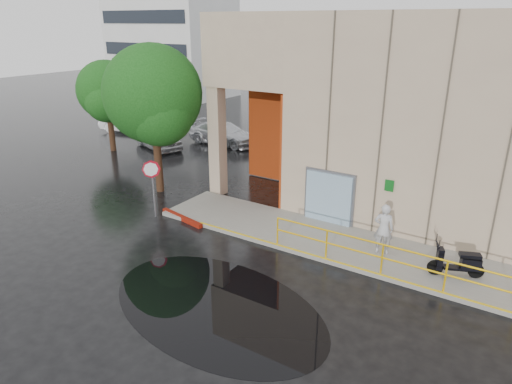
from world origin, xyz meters
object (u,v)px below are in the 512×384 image
(scooter, at_px, (459,255))
(tree_far, at_px, (107,93))
(red_curb, at_px, (182,218))
(car_a, at_px, (158,137))
(tree_near, at_px, (154,99))
(stop_sign, at_px, (152,176))
(car_c, at_px, (223,133))
(person, at_px, (384,229))
(car_b, at_px, (132,122))

(scooter, distance_m, tree_far, 21.63)
(scooter, xyz_separation_m, red_curb, (-10.32, -1.14, -0.81))
(car_a, bearing_deg, scooter, -87.94)
(tree_near, bearing_deg, tree_far, 154.37)
(stop_sign, height_order, car_c, stop_sign)
(car_a, height_order, tree_near, tree_near)
(scooter, bearing_deg, tree_far, 145.13)
(person, distance_m, tree_far, 19.18)
(person, height_order, car_b, person)
(car_a, height_order, car_c, car_a)
(scooter, xyz_separation_m, car_a, (-19.13, 6.59, -0.18))
(tree_near, relative_size, tree_far, 1.23)
(stop_sign, distance_m, car_a, 11.18)
(tree_near, xyz_separation_m, tree_far, (-7.65, 3.67, -0.83))
(car_b, bearing_deg, tree_near, -138.08)
(car_a, bearing_deg, tree_far, 159.54)
(scooter, distance_m, red_curb, 10.42)
(car_b, relative_size, tree_far, 0.88)
(stop_sign, distance_m, tree_far, 11.38)
(red_curb, bearing_deg, car_b, 143.67)
(tree_near, bearing_deg, car_b, 142.77)
(stop_sign, xyz_separation_m, tree_near, (-1.85, 2.31, 2.63))
(red_curb, xyz_separation_m, car_c, (-5.91, 10.82, 0.63))
(person, height_order, tree_far, tree_far)
(person, height_order, scooter, person)
(red_curb, relative_size, car_a, 0.56)
(red_curb, height_order, car_b, car_b)
(scooter, height_order, car_a, scooter)
(red_curb, bearing_deg, person, 10.21)
(person, relative_size, car_b, 0.37)
(scooter, height_order, tree_near, tree_near)
(person, xyz_separation_m, tree_near, (-10.88, 0.55, 3.38))
(car_b, distance_m, car_c, 7.57)
(person, xyz_separation_m, car_a, (-16.67, 6.32, -0.32))
(person, bearing_deg, car_b, -34.17)
(person, bearing_deg, stop_sign, -1.45)
(car_a, distance_m, car_b, 5.08)
(scooter, xyz_separation_m, car_b, (-23.74, 8.72, -0.10))
(car_a, relative_size, tree_near, 0.62)
(stop_sign, bearing_deg, car_a, 110.45)
(tree_near, bearing_deg, red_curb, -33.08)
(red_curb, distance_m, car_a, 11.74)
(car_c, xyz_separation_m, tree_near, (2.90, -8.86, 3.70))
(scooter, relative_size, tree_near, 0.25)
(car_b, bearing_deg, tree_far, -157.84)
(tree_near, bearing_deg, car_a, 135.07)
(red_curb, height_order, tree_far, tree_far)
(stop_sign, height_order, car_b, stop_sign)
(car_b, bearing_deg, car_a, -125.62)
(scooter, distance_m, car_b, 25.29)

